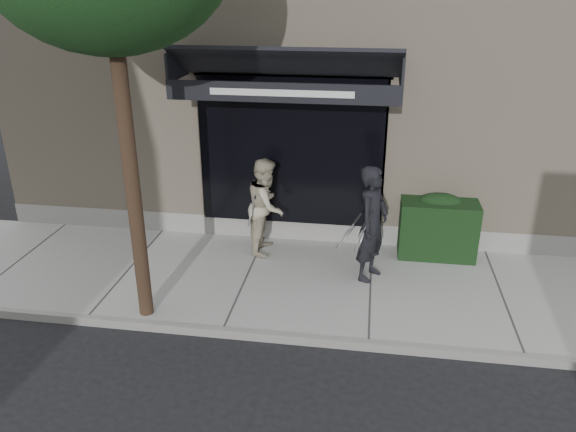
# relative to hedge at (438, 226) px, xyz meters

# --- Properties ---
(ground) EXTENTS (80.00, 80.00, 0.00)m
(ground) POSITION_rel_hedge_xyz_m (-1.10, -1.25, -0.66)
(ground) COLOR black
(ground) RESTS_ON ground
(sidewalk) EXTENTS (20.00, 3.00, 0.12)m
(sidewalk) POSITION_rel_hedge_xyz_m (-1.10, -1.25, -0.60)
(sidewalk) COLOR #A09F9A
(sidewalk) RESTS_ON ground
(curb) EXTENTS (20.00, 0.10, 0.14)m
(curb) POSITION_rel_hedge_xyz_m (-1.10, -2.80, -0.59)
(curb) COLOR gray
(curb) RESTS_ON ground
(building_facade) EXTENTS (14.30, 8.04, 5.64)m
(building_facade) POSITION_rel_hedge_xyz_m (-1.11, 3.71, 2.08)
(building_facade) COLOR #C7B398
(building_facade) RESTS_ON ground
(hedge) EXTENTS (1.30, 0.70, 1.14)m
(hedge) POSITION_rel_hedge_xyz_m (0.00, 0.00, 0.00)
(hedge) COLOR black
(hedge) RESTS_ON sidewalk
(pedestrian_front) EXTENTS (0.87, 0.92, 1.87)m
(pedestrian_front) POSITION_rel_hedge_xyz_m (-1.13, -0.99, 0.39)
(pedestrian_front) COLOR black
(pedestrian_front) RESTS_ON sidewalk
(pedestrian_back) EXTENTS (0.66, 0.83, 1.69)m
(pedestrian_back) POSITION_rel_hedge_xyz_m (-2.95, -0.27, 0.31)
(pedestrian_back) COLOR beige
(pedestrian_back) RESTS_ON sidewalk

